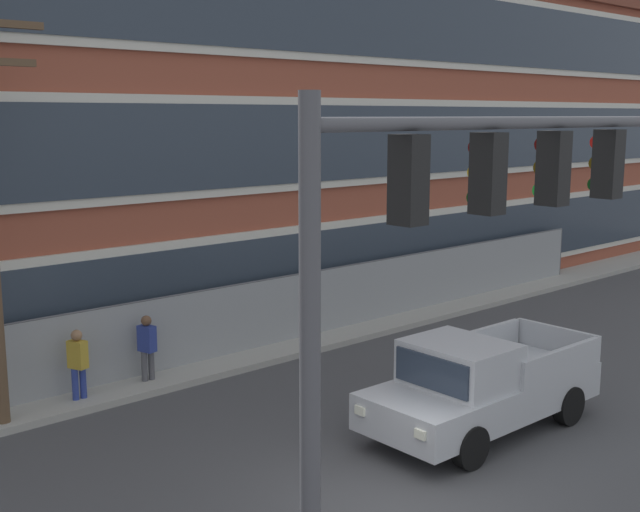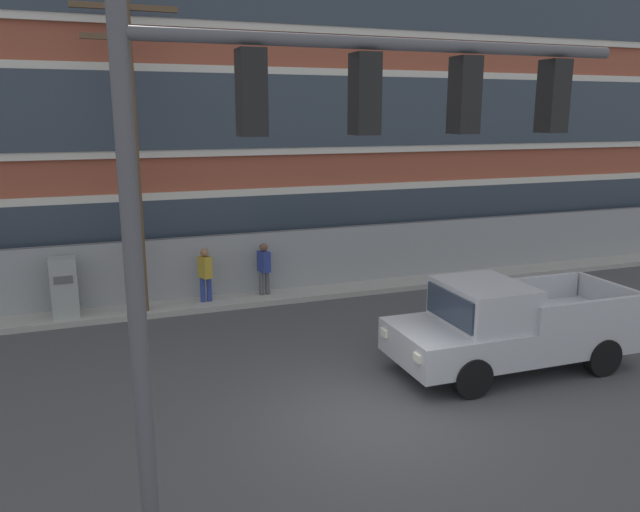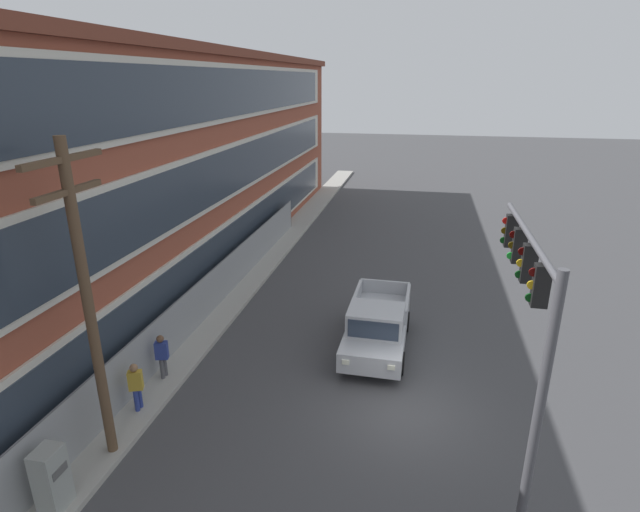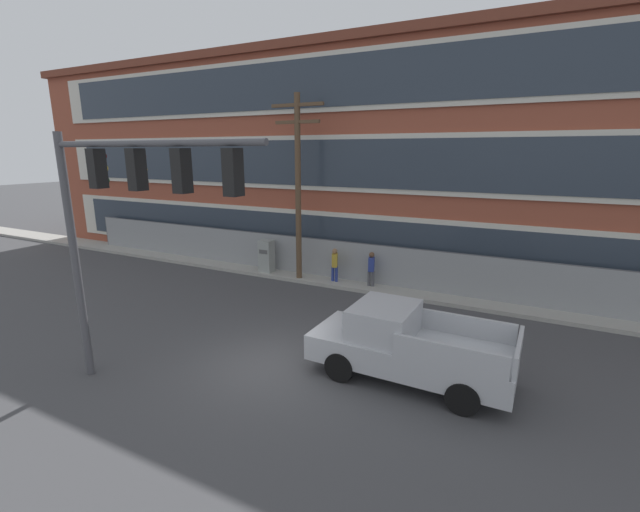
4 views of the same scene
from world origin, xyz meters
name	(u,v)px [view 1 (image 1 of 4)]	position (x,y,z in m)	size (l,w,h in m)	color
ground_plane	(395,509)	(0.00, 0.00, 0.00)	(160.00, 160.00, 0.00)	#424244
sidewalk_building_side	(142,383)	(0.00, 7.93, 0.08)	(80.00, 1.65, 0.16)	#9E9B93
brick_mill_building	(158,139)	(4.25, 14.00, 5.43)	(54.16, 11.07, 10.85)	brown
chain_link_fence	(141,341)	(0.15, 8.21, 0.99)	(36.00, 0.06, 1.95)	gray
traffic_signal_mast	(453,247)	(-2.08, -2.66, 4.79)	(6.11, 0.43, 6.39)	#4C4C51
pickup_truck_silver	(479,386)	(3.57, 1.09, 0.93)	(5.33, 2.26, 1.94)	#B2B5BA
pedestrian_near_cabinet	(78,362)	(-1.64, 7.68, 0.97)	(0.36, 0.46, 1.69)	navy
pedestrian_by_fence	(147,346)	(0.08, 7.78, 0.97)	(0.33, 0.45, 1.69)	#4C4C51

